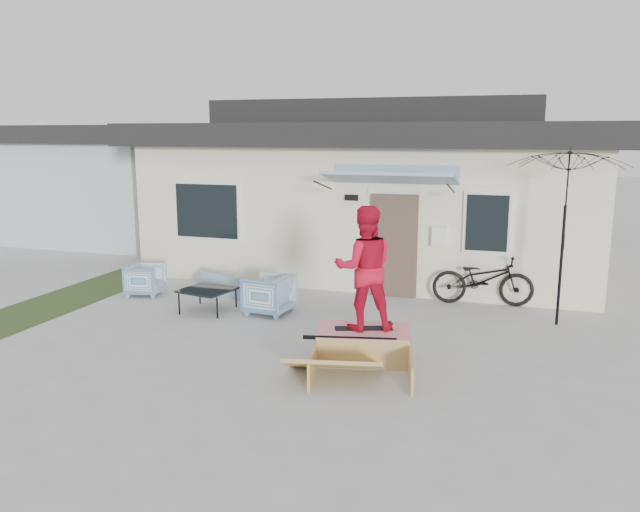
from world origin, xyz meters
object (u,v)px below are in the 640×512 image
(loveseat, at_px, (230,279))
(patio_umbrella, at_px, (564,226))
(coffee_table, at_px, (208,300))
(skate_ramp, at_px, (363,344))
(skateboard, at_px, (364,328))
(armchair_left, at_px, (146,278))
(armchair_right, at_px, (268,292))
(skater, at_px, (364,266))
(bicycle, at_px, (483,274))

(loveseat, xyz_separation_m, patio_umbrella, (6.42, -0.23, 1.45))
(coffee_table, bearing_deg, skate_ramp, -24.72)
(skateboard, bearing_deg, patio_umbrella, 23.28)
(armchair_left, distance_m, armchair_right, 2.98)
(skater, bearing_deg, skate_ramp, 81.60)
(armchair_left, distance_m, skater, 5.73)
(armchair_right, xyz_separation_m, patio_umbrella, (5.06, 0.93, 1.35))
(armchair_left, distance_m, bicycle, 6.81)
(skateboard, bearing_deg, loveseat, 121.41)
(loveseat, distance_m, armchair_left, 1.72)
(bicycle, bearing_deg, patio_umbrella, -132.18)
(coffee_table, xyz_separation_m, skateboard, (3.40, -1.52, 0.25))
(skate_ramp, relative_size, skater, 0.97)
(armchair_left, bearing_deg, skateboard, -123.54)
(armchair_right, xyz_separation_m, skateboard, (2.25, -1.72, 0.07))
(armchair_left, relative_size, armchair_right, 0.88)
(loveseat, relative_size, patio_umbrella, 0.67)
(coffee_table, bearing_deg, patio_umbrella, 10.28)
(loveseat, xyz_separation_m, armchair_right, (1.36, -1.16, 0.10))
(armchair_left, xyz_separation_m, skateboard, (5.19, -2.20, 0.12))
(patio_umbrella, bearing_deg, armchair_right, -169.62)
(loveseat, bearing_deg, bicycle, -149.32)
(skate_ramp, xyz_separation_m, skater, (-0.01, 0.04, 1.18))
(armchair_right, height_order, skater, skater)
(armchair_left, bearing_deg, coffee_table, -121.12)
(coffee_table, relative_size, bicycle, 0.45)
(coffee_table, height_order, skateboard, skateboard)
(loveseat, distance_m, armchair_right, 1.79)
(skate_ramp, distance_m, skateboard, 0.25)
(loveseat, distance_m, skater, 4.75)
(armchair_right, xyz_separation_m, coffee_table, (-1.15, -0.20, -0.18))
(coffee_table, distance_m, bicycle, 5.30)
(bicycle, relative_size, skater, 1.06)
(armchair_right, bearing_deg, loveseat, -124.39)
(armchair_right, distance_m, skate_ramp, 2.87)
(skateboard, relative_size, skater, 0.47)
(skate_ramp, bearing_deg, skateboard, 90.00)
(armchair_right, distance_m, skateboard, 2.83)
(bicycle, relative_size, skateboard, 2.27)
(skate_ramp, bearing_deg, patio_umbrella, 31.45)
(loveseat, relative_size, skateboard, 1.80)
(loveseat, height_order, armchair_right, armchair_right)
(armchair_right, height_order, bicycle, bicycle)
(patio_umbrella, relative_size, skate_ramp, 1.28)
(armchair_right, distance_m, coffee_table, 1.18)
(loveseat, distance_m, skate_ramp, 4.65)
(coffee_table, distance_m, skateboard, 3.73)
(loveseat, height_order, bicycle, bicycle)
(bicycle, xyz_separation_m, skater, (-1.47, -3.59, 0.79))
(bicycle, relative_size, skate_ramp, 1.09)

